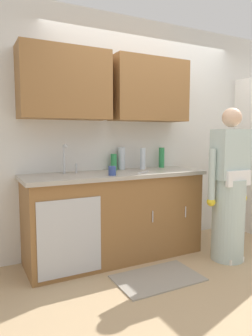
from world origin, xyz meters
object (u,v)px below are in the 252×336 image
object	(u,v)px
bottle_soap	(143,159)
bottle_water_tall	(122,158)
bottle_cleaner_spray	(162,158)
person_at_sink	(229,196)
cup_by_sink	(112,171)
knife_on_counter	(143,172)
sink	(72,176)
bottle_dish_liquid	(114,162)

from	to	relation	value
bottle_soap	bottle_water_tall	distance (m)	0.25
bottle_cleaner_spray	bottle_soap	xyz separation A→B (m)	(-0.31, -0.06, 0.00)
person_at_sink	cup_by_sink	world-z (taller)	person_at_sink
person_at_sink	bottle_cleaner_spray	world-z (taller)	person_at_sink
bottle_cleaner_spray	knife_on_counter	size ratio (longest dim) A/B	1.02
bottle_soap	knife_on_counter	xyz separation A→B (m)	(-0.16, -0.29, -0.12)
bottle_soap	cup_by_sink	xyz separation A→B (m)	(-0.55, -0.34, -0.08)
bottle_water_tall	knife_on_counter	world-z (taller)	bottle_water_tall
sink	bottle_water_tall	world-z (taller)	sink
bottle_water_tall	cup_by_sink	bearing A→B (deg)	-126.48
bottle_soap	bottle_water_tall	bearing A→B (deg)	158.79
bottle_dish_liquid	bottle_water_tall	bearing A→B (deg)	6.13
sink	cup_by_sink	size ratio (longest dim) A/B	5.43
bottle_cleaner_spray	knife_on_counter	distance (m)	0.60
knife_on_counter	bottle_soap	bearing A→B (deg)	-153.97
person_at_sink	bottle_water_tall	world-z (taller)	person_at_sink
cup_by_sink	person_at_sink	bearing A→B (deg)	-19.24
bottle_soap	bottle_dish_liquid	xyz separation A→B (m)	(-0.34, 0.08, -0.03)
bottle_dish_liquid	cup_by_sink	bearing A→B (deg)	-116.99
bottle_soap	sink	bearing A→B (deg)	-171.25
bottle_cleaner_spray	bottle_water_tall	xyz separation A→B (m)	(-0.54, 0.03, 0.01)
bottle_soap	bottle_dish_liquid	world-z (taller)	bottle_soap
sink	bottle_water_tall	xyz separation A→B (m)	(0.67, 0.23, 0.14)
sink	bottle_soap	world-z (taller)	sink
sink	bottle_water_tall	size ratio (longest dim) A/B	1.94
sink	bottle_dish_liquid	world-z (taller)	sink
sink	knife_on_counter	size ratio (longest dim) A/B	2.08
bottle_soap	person_at_sink	bearing A→B (deg)	-50.38
sink	knife_on_counter	distance (m)	0.75
sink	cup_by_sink	bearing A→B (deg)	-30.27
cup_by_sink	bottle_water_tall	bearing A→B (deg)	53.52
bottle_cleaner_spray	bottle_water_tall	size ratio (longest dim) A/B	0.95
person_at_sink	bottle_water_tall	xyz separation A→B (m)	(-0.86, 0.84, 0.38)
bottle_dish_liquid	cup_by_sink	world-z (taller)	bottle_dish_liquid
bottle_cleaner_spray	bottle_dish_liquid	size ratio (longest dim) A/B	1.32
bottle_soap	bottle_dish_liquid	distance (m)	0.35
bottle_cleaner_spray	bottle_water_tall	distance (m)	0.54
bottle_water_tall	cup_by_sink	xyz separation A→B (m)	(-0.32, -0.43, -0.08)
bottle_soap	bottle_dish_liquid	size ratio (longest dim) A/B	1.35
person_at_sink	bottle_dish_liquid	distance (m)	1.32
bottle_cleaner_spray	cup_by_sink	distance (m)	0.95
sink	person_at_sink	world-z (taller)	person_at_sink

